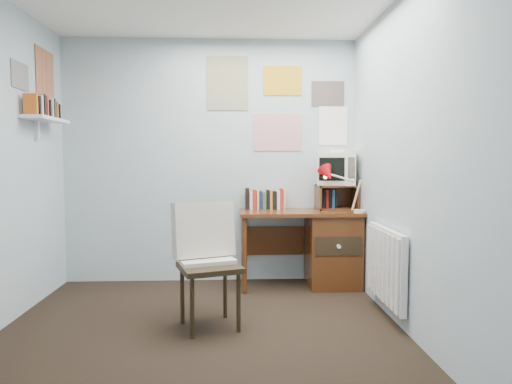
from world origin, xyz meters
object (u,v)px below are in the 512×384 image
Objects in this scene: wall_shelf at (46,119)px; crt_tv at (337,167)px; desk_chair at (209,268)px; desk_lamp at (360,192)px; tv_riser at (336,197)px; radiator at (386,265)px; desk at (327,246)px.

crt_tv is at bearing 10.71° from wall_shelf.
desk_chair is at bearing -120.67° from crt_tv.
desk_lamp reaches higher than tv_riser.
radiator is at bearing -66.70° from crt_tv.
crt_tv reaches higher than desk_chair.
crt_tv is 2.78m from wall_shelf.
desk_chair is at bearing -135.34° from desk.
desk is at bearing -137.04° from tv_riser.
radiator is 3.15m from wall_shelf.
tv_riser reaches higher than radiator.
tv_riser is at bearing 10.32° from wall_shelf.
desk is 1.94× the size of wall_shelf.
desk is 2.93× the size of desk_lamp.
crt_tv reaches higher than radiator.
desk is 3.00× the size of tv_riser.
desk is 0.51m from tv_riser.
desk_lamp is (1.38, 0.88, 0.51)m from desk_chair.
desk_chair is at bearing -173.00° from radiator.
wall_shelf is at bearing 169.11° from radiator.
desk is 0.66m from desk_lamp.
tv_riser is 0.50× the size of radiator.
desk_lamp is at bearing 3.25° from wall_shelf.
desk is 1.57m from desk_chair.
radiator is (1.40, 0.17, -0.04)m from desk_chair.
crt_tv reaches higher than tv_riser.
desk_chair is 1.78m from tv_riser.
crt_tv is (1.24, 1.23, 0.73)m from desk_chair.
wall_shelf reaches higher than crt_tv.
desk is at bearing 8.40° from wall_shelf.
desk_chair is 2.00m from wall_shelf.
crt_tv is (0.01, 0.02, 0.30)m from tv_riser.
radiator is at bearing -72.76° from desk.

